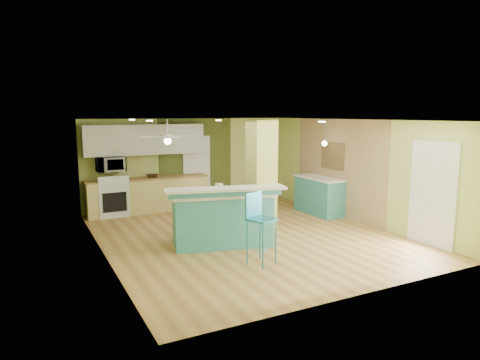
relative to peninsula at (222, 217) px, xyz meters
name	(u,v)px	position (x,y,z in m)	size (l,w,h in m)	color
floor	(246,236)	(0.73, 0.32, -0.58)	(6.00, 7.00, 0.01)	#9B6A36
ceiling	(247,120)	(0.73, 0.32, 1.93)	(6.00, 7.00, 0.01)	white
wall_back	(189,162)	(0.73, 3.82, 0.68)	(6.00, 0.01, 2.50)	#BEC96B
wall_front	(362,212)	(0.73, -3.19, 0.68)	(6.00, 0.01, 2.50)	#BEC96B
wall_left	(102,190)	(-2.27, 0.32, 0.68)	(0.01, 7.00, 2.50)	#BEC96B
wall_right	(354,171)	(3.74, 0.32, 0.68)	(0.01, 7.00, 2.50)	#BEC96B
wood_panel	(338,168)	(3.72, 0.92, 0.68)	(0.02, 3.40, 2.50)	#997A57
olive_accent	(196,162)	(0.93, 3.80, 0.68)	(2.20, 0.02, 2.50)	#475120
interior_door	(197,171)	(0.93, 3.78, 0.43)	(0.82, 0.05, 2.00)	white
french_door	(432,194)	(3.70, -1.98, 0.48)	(0.04, 1.08, 2.10)	white
column	(261,174)	(1.38, 0.82, 0.68)	(0.55, 0.55, 2.50)	#BCC159
kitchen_run	(148,195)	(-0.57, 3.52, -0.10)	(3.25, 0.63, 0.94)	#DFCA75
stove	(112,198)	(-1.52, 3.51, -0.11)	(0.76, 0.66, 1.08)	white
upper_cabinets	(145,140)	(-0.57, 3.64, 1.38)	(3.20, 0.34, 0.80)	silver
microwave	(111,164)	(-1.52, 3.52, 0.78)	(0.70, 0.48, 0.39)	white
ceiling_fan	(168,137)	(-0.37, 2.32, 1.50)	(1.41, 1.41, 0.61)	silver
pendant_lamp	(325,143)	(3.38, 1.07, 1.31)	(0.14, 0.14, 0.69)	silver
wall_decor	(333,156)	(3.70, 1.12, 0.98)	(0.03, 0.90, 0.70)	brown
peninsula	(222,217)	(0.00, 0.00, 0.00)	(2.42, 1.72, 1.24)	teal
bar_stool	(258,216)	(0.09, -1.32, 0.28)	(0.54, 0.54, 1.27)	#1F718C
side_counter	(319,195)	(3.43, 1.29, -0.08)	(0.64, 1.51, 0.97)	teal
fruit_bowl	(152,176)	(-0.45, 3.50, 0.41)	(0.33, 0.33, 0.08)	#362016
canister	(219,188)	(-0.06, -0.01, 0.59)	(0.16, 0.16, 0.18)	yellow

